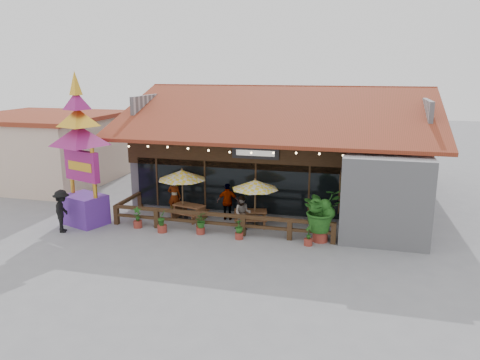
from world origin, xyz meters
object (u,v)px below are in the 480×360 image
(picnic_table_left, at_px, (189,209))
(picnic_table_right, at_px, (251,215))
(thai_sign_tower, at_px, (80,140))
(umbrella_left, at_px, (182,175))
(umbrella_right, at_px, (255,185))
(pedestrian, at_px, (62,211))
(tropical_plant, at_px, (321,211))

(picnic_table_left, bearing_deg, picnic_table_right, -2.71)
(picnic_table_left, relative_size, thai_sign_tower, 0.24)
(umbrella_left, relative_size, picnic_table_left, 1.39)
(umbrella_right, height_order, thai_sign_tower, thai_sign_tower)
(picnic_table_right, relative_size, pedestrian, 0.91)
(picnic_table_right, bearing_deg, umbrella_right, -30.57)
(umbrella_right, height_order, picnic_table_left, umbrella_right)
(umbrella_right, relative_size, picnic_table_right, 1.30)
(thai_sign_tower, height_order, tropical_plant, thai_sign_tower)
(umbrella_left, distance_m, tropical_plant, 6.79)
(tropical_plant, bearing_deg, picnic_table_right, 159.30)
(umbrella_right, height_order, pedestrian, umbrella_right)
(umbrella_right, distance_m, picnic_table_right, 1.51)
(picnic_table_left, height_order, picnic_table_right, picnic_table_left)
(picnic_table_right, distance_m, thai_sign_tower, 8.32)
(umbrella_right, bearing_deg, pedestrian, -160.89)
(umbrella_right, xyz_separation_m, thai_sign_tower, (-7.62, -1.55, 1.95))
(umbrella_left, relative_size, pedestrian, 1.29)
(thai_sign_tower, bearing_deg, picnic_table_right, 12.86)
(thai_sign_tower, relative_size, pedestrian, 3.91)
(thai_sign_tower, distance_m, pedestrian, 3.22)
(picnic_table_right, xyz_separation_m, pedestrian, (-7.74, -2.90, 0.47))
(umbrella_right, xyz_separation_m, picnic_table_left, (-3.25, 0.28, -1.48))
(tropical_plant, bearing_deg, umbrella_left, 168.18)
(tropical_plant, relative_size, pedestrian, 1.23)
(umbrella_left, height_order, thai_sign_tower, thai_sign_tower)
(thai_sign_tower, bearing_deg, picnic_table_left, 22.71)
(umbrella_right, height_order, tropical_plant, tropical_plant)
(umbrella_left, bearing_deg, picnic_table_right, -2.53)
(umbrella_right, relative_size, pedestrian, 1.19)
(picnic_table_left, relative_size, pedestrian, 0.93)
(umbrella_right, bearing_deg, tropical_plant, -19.88)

